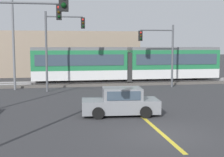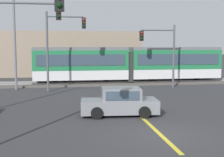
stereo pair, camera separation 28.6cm
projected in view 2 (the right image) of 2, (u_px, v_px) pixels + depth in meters
The scene contains 12 objects.
ground_plane at pixel (161, 135), 13.41m from camera, with size 200.00×200.00×0.00m, color #333335.
track_bed at pixel (106, 83), 30.89m from camera, with size 120.00×4.00×0.18m, color #56514C.
rail_near at pixel (107, 82), 30.17m from camera, with size 120.00×0.08×0.10m, color #939399.
rail_far at pixel (105, 81), 31.58m from camera, with size 120.00×0.08×0.10m, color #939399.
light_rail_tram at pixel (128, 63), 31.02m from camera, with size 18.50×2.64×3.43m.
lane_centre_line at pixel (129, 105), 19.96m from camera, with size 0.20×18.27×0.01m, color gold.
sedan_crossing at pixel (120, 103), 17.15m from camera, with size 4.31×2.14×1.52m.
traffic_light_far_left at pixel (60, 40), 25.50m from camera, with size 3.25×0.38×6.53m.
traffic_light_mid_left at pixel (13, 35), 18.25m from camera, with size 4.25×0.38×6.78m.
traffic_light_far_right at pixel (162, 47), 27.79m from camera, with size 3.25×0.38×5.62m.
street_lamp_west at pixel (17, 26), 26.32m from camera, with size 2.41×0.28×9.63m.
building_backdrop_far at pixel (58, 53), 39.79m from camera, with size 20.48×6.00×5.47m, color gray.
Camera 2 is at (-4.08, -12.58, 3.89)m, focal length 50.00 mm.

